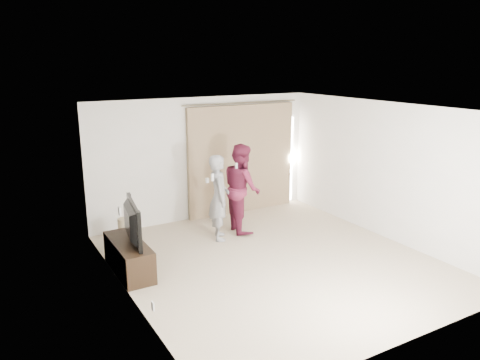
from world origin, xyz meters
The scene contains 10 objects.
floor centered at (0.00, 0.00, 0.00)m, with size 5.50×5.50×0.00m, color #BEA98E.
wall_back centered at (0.00, 2.75, 1.30)m, with size 5.00×0.04×2.60m, color silver.
wall_left centered at (-2.50, 0.00, 1.30)m, with size 0.04×5.50×2.60m.
ceiling centered at (0.00, 0.00, 2.60)m, with size 5.00×5.50×0.01m, color white.
curtain centered at (0.91, 2.68, 1.20)m, with size 2.80×0.11×2.46m.
tv_console centered at (-2.27, 0.86, 0.26)m, with size 0.46×1.34×0.52m, color black.
tv centered at (-2.27, 0.86, 0.84)m, with size 1.14×0.15×0.66m, color black.
scratching_post centered at (-1.99, 2.07, 0.20)m, with size 0.37×0.37×0.50m.
person_man centered at (-0.32, 1.44, 0.82)m, with size 0.58×0.70×1.64m.
person_woman centered at (0.28, 1.61, 0.88)m, with size 0.80×0.96×1.77m.
Camera 1 is at (-4.19, -6.11, 3.35)m, focal length 35.00 mm.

